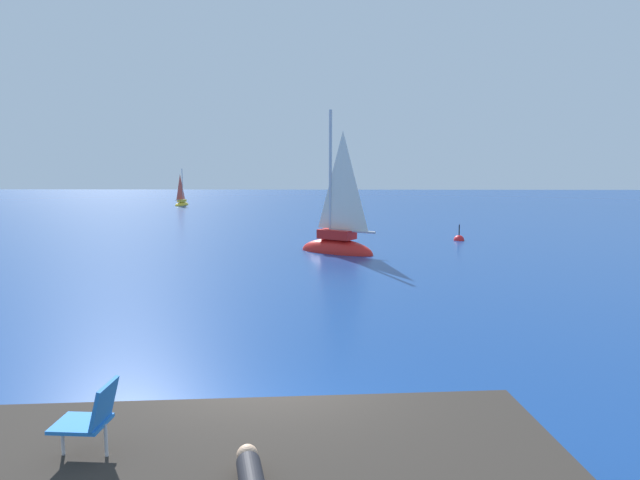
# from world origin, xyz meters

# --- Properties ---
(ground_plane) EXTENTS (160.00, 160.00, 0.00)m
(ground_plane) POSITION_xyz_m (0.00, 0.00, 0.00)
(ground_plane) COLOR navy
(boulder_seaward) EXTENTS (0.91, 0.92, 0.44)m
(boulder_seaward) POSITION_xyz_m (1.38, -0.71, 0.00)
(boulder_seaward) COLOR #322422
(boulder_seaward) RESTS_ON ground
(boulder_inland) EXTENTS (1.23, 0.99, 0.78)m
(boulder_inland) POSITION_xyz_m (1.27, -1.05, 0.00)
(boulder_inland) COLOR #272323
(boulder_inland) RESTS_ON ground
(sailboat_near) EXTENTS (3.85, 3.05, 7.12)m
(sailboat_near) POSITION_xyz_m (1.20, 18.21, 0.39)
(sailboat_near) COLOR red
(sailboat_near) RESTS_ON ground
(sailboat_far) EXTENTS (1.33, 2.14, 3.86)m
(sailboat_far) POSITION_xyz_m (-13.44, 47.22, 0.21)
(sailboat_far) COLOR yellow
(sailboat_far) RESTS_ON ground
(beach_chair) EXTENTS (0.62, 0.51, 0.80)m
(beach_chair) POSITION_xyz_m (-1.58, -2.53, 1.52)
(beach_chair) COLOR blue
(beach_chair) RESTS_ON shore_ledge
(marker_buoy) EXTENTS (0.56, 0.56, 1.13)m
(marker_buoy) POSITION_xyz_m (7.73, 22.55, 0.01)
(marker_buoy) COLOR red
(marker_buoy) RESTS_ON ground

